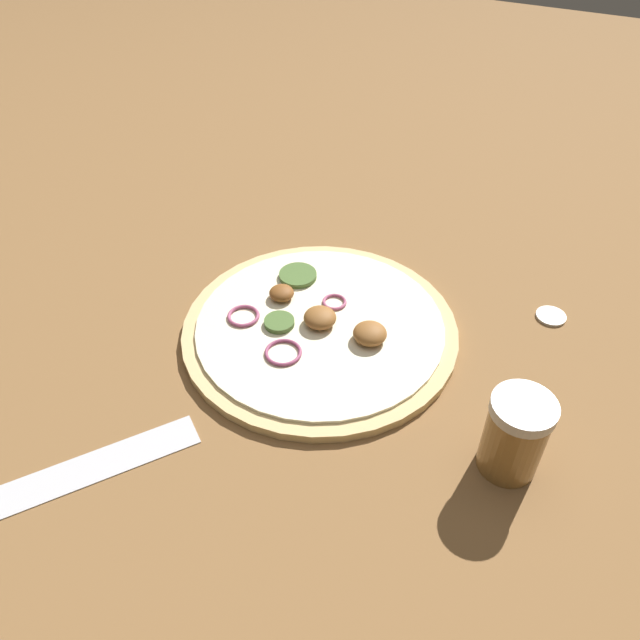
% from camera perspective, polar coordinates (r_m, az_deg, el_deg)
% --- Properties ---
extents(ground_plane, '(3.00, 3.00, 0.00)m').
position_cam_1_polar(ground_plane, '(0.77, 0.00, -1.18)').
color(ground_plane, brown).
extents(pizza, '(0.34, 0.34, 0.04)m').
position_cam_1_polar(pizza, '(0.76, -0.03, -0.69)').
color(pizza, '#D6B77A').
rests_on(pizza, ground_plane).
extents(spice_jar, '(0.06, 0.06, 0.09)m').
position_cam_1_polar(spice_jar, '(0.63, 17.39, -10.00)').
color(spice_jar, olive).
rests_on(spice_jar, ground_plane).
extents(loose_cap, '(0.04, 0.04, 0.01)m').
position_cam_1_polar(loose_cap, '(0.84, 20.39, 0.42)').
color(loose_cap, beige).
rests_on(loose_cap, ground_plane).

